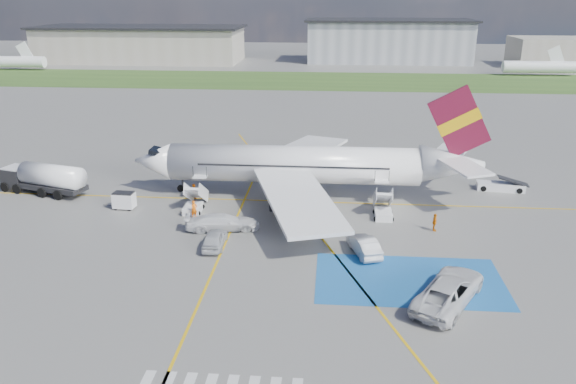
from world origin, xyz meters
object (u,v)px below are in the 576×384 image
van_white_a (450,286)px  car_silver_b (364,245)px  airliner (308,165)px  van_white_b (222,220)px  car_silver_a (215,239)px  belt_loader (501,187)px  gpu_cart (124,201)px  fuel_tanker (44,181)px

van_white_a → car_silver_b: bearing=-22.6°
airliner → van_white_b: size_ratio=7.40×
car_silver_a → car_silver_b: 12.56m
belt_loader → car_silver_b: belt_loader is taller
car_silver_a → car_silver_b: bearing=177.4°
belt_loader → van_white_a: bearing=-106.0°
gpu_cart → car_silver_a: size_ratio=0.50×
airliner → gpu_cart: 19.00m
airliner → van_white_b: (-7.31, -9.76, -2.42)m
gpu_cart → van_white_b: bearing=-18.2°
airliner → fuel_tanker: airliner is taller
van_white_a → van_white_b: (-18.14, 11.12, -0.23)m
van_white_a → van_white_b: van_white_a is taller
van_white_a → van_white_b: bearing=-1.8°
fuel_tanker → car_silver_a: 23.98m
car_silver_a → van_white_b: 3.64m
belt_loader → car_silver_a: belt_loader is taller
gpu_cart → belt_loader: size_ratio=0.40×
fuel_tanker → gpu_cart: bearing=-4.4°
gpu_cart → fuel_tanker: bearing=163.4°
fuel_tanker → car_silver_b: (33.43, -12.09, -0.63)m
van_white_b → gpu_cart: bearing=58.7°
car_silver_a → car_silver_b: car_silver_b is taller
van_white_a → fuel_tanker: bearing=3.4°
fuel_tanker → van_white_a: size_ratio=1.57×
gpu_cart → car_silver_a: gpu_cart is taller
belt_loader → van_white_a: van_white_a is taller
belt_loader → car_silver_b: bearing=-125.9°
fuel_tanker → car_silver_a: bearing=-13.3°
airliner → gpu_cart: bearing=-163.3°
gpu_cart → car_silver_b: bearing=-15.7°
car_silver_b → gpu_cart: bearing=-37.1°
car_silver_a → van_white_a: (18.10, -7.49, 0.47)m
belt_loader → car_silver_b: 23.09m
belt_loader → fuel_tanker: bearing=-167.7°
airliner → car_silver_a: bearing=-118.5°
car_silver_b → car_silver_a: bearing=-18.9°
airliner → belt_loader: 21.36m
van_white_a → van_white_b: size_ratio=1.29×
airliner → belt_loader: bearing=9.0°
fuel_tanker → van_white_b: bearing=-5.2°
belt_loader → van_white_a: size_ratio=0.85×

